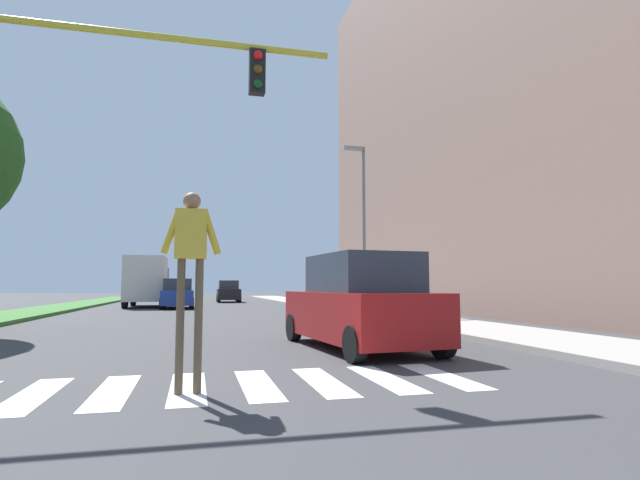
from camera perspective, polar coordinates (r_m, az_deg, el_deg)
name	(u,v)px	position (r m, az deg, el deg)	size (l,w,h in m)	color
ground_plane	(193,309)	(29.52, -14.26, -7.66)	(140.00, 140.00, 0.00)	#38383A
crosswalk	(188,388)	(6.94, -14.85, -15.98)	(7.65, 2.20, 0.01)	silver
median_strip	(40,311)	(28.51, -29.36, -7.09)	(2.83, 64.00, 0.15)	#386B2D
apartment_block_right	(560,87)	(30.12, 25.74, 15.45)	(13.97, 35.18, 23.41)	#937060
sidewalk_right	(337,308)	(28.62, 1.91, -7.74)	(3.00, 64.00, 0.15)	#9E9991
street_lamp_right	(362,213)	(22.63, 4.81, 3.09)	(1.02, 0.24, 7.50)	slate
pedestrian_performer	(191,258)	(6.43, -14.53, -2.00)	(0.75, 0.26, 2.49)	brown
suv_crossing	(359,304)	(10.65, 4.47, -7.31)	(2.35, 4.76, 1.97)	maroon
sedan_midblock	(177,295)	(30.82, -15.96, -6.01)	(1.92, 4.52, 1.74)	navy
sedan_distant	(228,292)	(41.75, -10.41, -5.87)	(1.88, 4.27, 1.76)	black
sedan_far_horizon	(181,291)	(55.64, -15.57, -5.64)	(2.30, 4.65, 1.63)	silver
truck_box_delivery	(147,281)	(33.57, -19.11, -4.43)	(2.40, 6.20, 3.10)	#474C51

